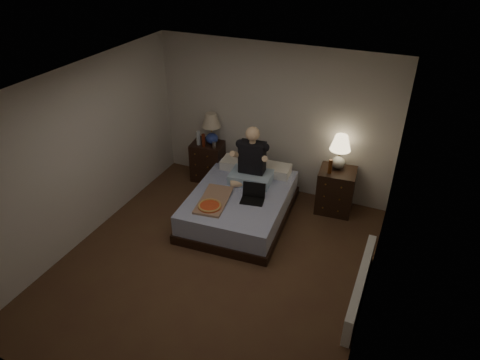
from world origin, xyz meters
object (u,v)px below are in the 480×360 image
at_px(beer_bottle_left, 203,140).
at_px(person, 251,156).
at_px(bed, 240,205).
at_px(water_bottle, 198,138).
at_px(beer_bottle_right, 330,166).
at_px(nightstand_right, 336,190).
at_px(laptop, 252,194).
at_px(lamp_left, 211,129).
at_px(pizza_box, 210,206).
at_px(radiator, 360,286).
at_px(nightstand_left, 208,160).
at_px(soda_can, 214,145).
at_px(lamp_right, 340,152).

distance_m(beer_bottle_left, person, 1.12).
xyz_separation_m(bed, water_bottle, (-1.12, 0.78, 0.60)).
relative_size(water_bottle, beer_bottle_right, 1.09).
bearing_deg(nightstand_right, person, -165.11).
bearing_deg(laptop, lamp_left, 127.92).
height_order(lamp_left, pizza_box, lamp_left).
xyz_separation_m(water_bottle, radiator, (3.16, -1.74, -0.63)).
height_order(lamp_left, radiator, lamp_left).
bearing_deg(nightstand_left, soda_can, -39.38).
height_order(soda_can, pizza_box, soda_can).
relative_size(soda_can, beer_bottle_right, 0.43).
bearing_deg(water_bottle, beer_bottle_right, -2.09).
height_order(person, radiator, person).
bearing_deg(water_bottle, pizza_box, -56.32).
xyz_separation_m(bed, lamp_right, (1.28, 0.90, 0.77)).
bearing_deg(beer_bottle_right, water_bottle, 177.91).
relative_size(bed, water_bottle, 7.49).
bearing_deg(soda_can, person, -26.24).
bearing_deg(laptop, water_bottle, 135.70).
height_order(bed, radiator, bed).
bearing_deg(radiator, beer_bottle_left, 150.71).
bearing_deg(water_bottle, soda_can, 1.40).
relative_size(nightstand_left, beer_bottle_left, 3.07).
distance_m(nightstand_right, water_bottle, 2.48).
xyz_separation_m(water_bottle, pizza_box, (0.90, -1.35, -0.32)).
relative_size(person, pizza_box, 1.22).
xyz_separation_m(lamp_left, radiator, (2.97, -1.87, -0.79)).
relative_size(bed, person, 2.01).
relative_size(water_bottle, radiator, 0.16).
height_order(nightstand_right, beer_bottle_right, beer_bottle_right).
relative_size(nightstand_right, beer_bottle_left, 3.15).
relative_size(lamp_left, lamp_right, 1.00).
bearing_deg(nightstand_left, laptop, -46.39).
distance_m(nightstand_left, radiator, 3.58).
bearing_deg(nightstand_right, lamp_right, 105.16).
bearing_deg(water_bottle, lamp_right, 2.97).
height_order(nightstand_right, water_bottle, water_bottle).
bearing_deg(beer_bottle_left, person, -20.51).
height_order(lamp_left, water_bottle, lamp_left).
distance_m(beer_bottle_right, person, 1.21).
bearing_deg(lamp_left, nightstand_left, -174.91).
distance_m(beer_bottle_left, laptop, 1.58).
relative_size(nightstand_left, soda_can, 7.07).
bearing_deg(lamp_left, water_bottle, -145.03).
distance_m(nightstand_right, pizza_box, 2.07).
xyz_separation_m(water_bottle, soda_can, (0.30, 0.01, -0.07)).
xyz_separation_m(lamp_left, beer_bottle_left, (-0.08, -0.16, -0.17)).
relative_size(nightstand_right, pizza_box, 0.95).
relative_size(beer_bottle_left, laptop, 0.68).
xyz_separation_m(lamp_right, radiator, (0.76, -1.86, -0.80)).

